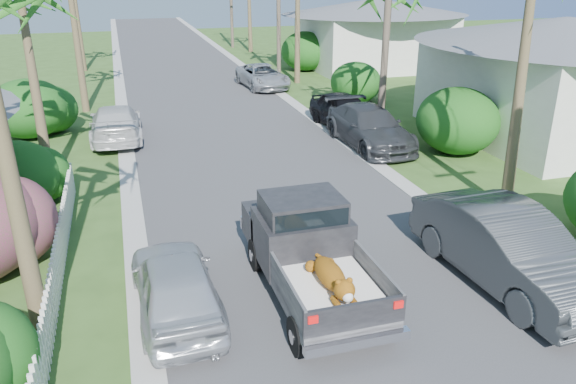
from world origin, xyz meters
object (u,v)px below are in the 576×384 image
object	(u,v)px
parked_car_rn	(507,248)
parked_car_rf	(344,112)
parked_car_rd	(263,76)
utility_pole_b	(387,25)
pickup_truck	(306,245)
house_right_far	(373,36)
parked_car_rm	(369,127)
parked_car_ln	(175,285)
parked_car_lf	(116,123)
utility_pole_c	(278,2)
house_right_near	(557,83)

from	to	relation	value
parked_car_rn	parked_car_rf	world-z (taller)	parked_car_rn
parked_car_rd	utility_pole_b	world-z (taller)	utility_pole_b
pickup_truck	house_right_far	world-z (taller)	house_right_far
pickup_truck	parked_car_rm	world-z (taller)	pickup_truck
parked_car_rm	parked_car_ln	bearing A→B (deg)	-132.89
parked_car_rm	utility_pole_b	distance (m)	3.89
parked_car_rm	utility_pole_b	world-z (taller)	utility_pole_b
parked_car_rn	utility_pole_b	distance (m)	11.53
parked_car_rm	parked_car_rf	size ratio (longest dim) A/B	1.16
parked_car_lf	parked_car_ln	bearing A→B (deg)	95.44
parked_car_ln	parked_car_lf	world-z (taller)	parked_car_lf
utility_pole_c	house_right_far	bearing A→B (deg)	15.12
parked_car_rf	parked_car_lf	size ratio (longest dim) A/B	0.92
parked_car_rn	house_right_far	xyz separation A→B (m)	(9.40, 27.72, 1.26)
parked_car_ln	utility_pole_c	distance (m)	26.81
parked_car_rn	house_right_near	world-z (taller)	house_right_near
utility_pole_b	house_right_near	bearing A→B (deg)	-7.70
parked_car_ln	parked_car_rn	bearing A→B (deg)	171.50
parked_car_lf	parked_car_rn	bearing A→B (deg)	121.25
parked_car_rn	utility_pole_c	distance (m)	26.07
parked_car_rn	parked_car_lf	distance (m)	16.35
parked_car_rf	parked_car_lf	distance (m)	9.64
parked_car_ln	parked_car_lf	size ratio (longest dim) A/B	0.82
parked_car_rn	house_right_far	world-z (taller)	house_right_far
pickup_truck	parked_car_rd	bearing A→B (deg)	78.24
parked_car_rn	house_right_near	xyz separation A→B (m)	(9.40, 9.72, 1.36)
parked_car_rf	parked_car_ln	bearing A→B (deg)	-129.09
house_right_near	parked_car_ln	bearing A→B (deg)	-151.86
house_right_near	utility_pole_c	world-z (taller)	utility_pole_c
pickup_truck	parked_car_ln	bearing A→B (deg)	-174.28
parked_car_rn	parked_car_rm	world-z (taller)	parked_car_rn
parked_car_rf	utility_pole_c	distance (m)	13.23
parked_car_rm	house_right_near	xyz separation A→B (m)	(8.00, -0.73, 1.46)
pickup_truck	parked_car_ln	distance (m)	2.90
pickup_truck	parked_car_rm	distance (m)	10.95
pickup_truck	parked_car_rm	size ratio (longest dim) A/B	0.98
parked_car_rn	parked_car_rd	distance (m)	22.86
pickup_truck	house_right_far	size ratio (longest dim) A/B	0.57
house_right_near	parked_car_lf	bearing A→B (deg)	165.86
parked_car_lf	house_right_far	world-z (taller)	house_right_far
parked_car_rf	house_right_far	xyz separation A→B (m)	(8.00, 14.65, 1.35)
parked_car_rf	house_right_far	distance (m)	16.75
parked_car_rd	parked_car_rf	bearing A→B (deg)	-87.51
utility_pole_c	parked_car_rn	bearing A→B (deg)	-94.45
parked_car_rn	utility_pole_c	xyz separation A→B (m)	(2.00, 25.72, 3.74)
pickup_truck	parked_car_rn	world-z (taller)	pickup_truck
pickup_truck	parked_car_lf	xyz separation A→B (m)	(-3.85, 13.02, -0.30)
parked_car_lf	utility_pole_b	size ratio (longest dim) A/B	0.54
parked_car_rn	parked_car_rm	xyz separation A→B (m)	(1.40, 10.46, -0.10)
utility_pole_b	parked_car_rm	bearing A→B (deg)	-156.15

